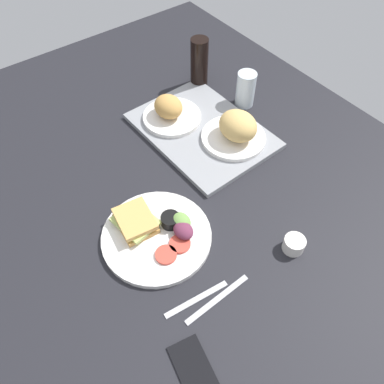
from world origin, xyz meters
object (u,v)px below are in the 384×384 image
serving_tray (202,130)px  knife (217,299)px  drinking_glass (246,89)px  fork (196,299)px  soda_bottle (199,63)px  espresso_cup (294,244)px  bread_plate_far (236,130)px  bread_plate_near (170,111)px  plate_with_salad (156,232)px  cell_phone (195,372)px

serving_tray → knife: size_ratio=2.37×
drinking_glass → knife: bearing=-46.7°
fork → soda_bottle: bearing=58.9°
espresso_cup → bread_plate_far: bearing=160.4°
serving_tray → espresso_cup: size_ratio=8.04×
soda_bottle → espresso_cup: (70.83, -23.79, -7.03)cm
serving_tray → bread_plate_near: bread_plate_near is taller
plate_with_salad → cell_phone: 35.65cm
drinking_glass → knife: size_ratio=0.66×
bread_plate_far → espresso_cup: bread_plate_far is taller
bread_plate_far → fork: size_ratio=1.22×
fork → cell_phone: (12.71, -10.08, 0.15)cm
bread_plate_far → soda_bottle: (-32.02, 9.96, 3.30)cm
soda_bottle → knife: bearing=-34.8°
espresso_cup → fork: bearing=-98.0°
bread_plate_near → espresso_cup: 59.88cm
soda_bottle → knife: size_ratio=0.95×
drinking_glass → soda_bottle: size_ratio=0.69×
plate_with_salad → soda_bottle: size_ratio=1.62×
drinking_glass → knife: 74.54cm
bread_plate_near → drinking_glass: (7.80, 26.50, 1.64)cm
drinking_glass → soda_bottle: soda_bottle is taller
espresso_cup → fork: (-4.04, -28.64, -1.75)cm
plate_with_salad → fork: size_ratio=1.72×
drinking_glass → cell_phone: (60.62, -68.20, -5.83)cm
bread_plate_far → fork: (34.77, -42.48, -5.48)cm
drinking_glass → soda_bottle: bearing=-163.3°
bread_plate_far → drinking_glass: bearing=130.0°
serving_tray → cell_phone: size_ratio=3.13×
serving_tray → plate_with_salad: size_ratio=1.54×
fork → cell_phone: bearing=-121.4°
serving_tray → drinking_glass: drinking_glass is taller
knife → bread_plate_near: bearing=63.7°
serving_tray → bread_plate_far: size_ratio=2.18×
serving_tray → bread_plate_near: bearing=-152.9°
plate_with_salad → fork: bearing=-6.7°
bread_plate_near → bread_plate_far: (20.94, 10.86, 1.13)cm
plate_with_salad → soda_bottle: soda_bottle is taller
knife → fork: bearing=142.0°
bread_plate_near → drinking_glass: bearing=73.6°
bread_plate_far → cell_phone: bearing=-47.9°
bread_plate_near → espresso_cup: size_ratio=3.50×
fork → bread_plate_near: bearing=67.5°
drinking_glass → knife: (50.91, -54.12, -5.98)cm
fork → drinking_glass: bearing=46.5°
drinking_glass → espresso_cup: (51.95, -29.47, -4.23)cm
bread_plate_near → fork: bread_plate_near is taller
bread_plate_near → plate_with_salad: 45.72cm
serving_tray → knife: serving_tray is taller
espresso_cup → soda_bottle: bearing=161.4°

